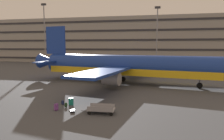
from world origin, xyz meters
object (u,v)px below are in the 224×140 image
at_px(suitcase_upright, 71,102).
at_px(backpack_large, 66,105).
at_px(airliner, 125,66).
at_px(backpack_navy, 63,103).
at_px(suitcase_teal, 56,107).
at_px(baggage_cart, 101,109).
at_px(suitcase_scuffed, 73,111).

xyz_separation_m(suitcase_upright, backpack_large, (-0.22, -0.83, -0.18)).
height_order(airliner, backpack_navy, airliner).
xyz_separation_m(suitcase_upright, backpack_navy, (-1.04, 0.09, -0.19)).
distance_m(suitcase_teal, backpack_navy, 2.14).
relative_size(suitcase_upright, backpack_large, 1.79).
xyz_separation_m(airliner, backpack_navy, (-4.60, -15.00, -2.75)).
bearing_deg(suitcase_teal, suitcase_upright, 70.15).
relative_size(suitcase_teal, baggage_cart, 0.26).
xyz_separation_m(suitcase_teal, backpack_large, (0.51, 1.18, -0.12)).
distance_m(suitcase_scuffed, suitcase_upright, 2.49).
distance_m(suitcase_upright, suitcase_teal, 2.15).
bearing_deg(suitcase_scuffed, backpack_navy, 132.94).
relative_size(suitcase_scuffed, backpack_large, 1.26).
bearing_deg(baggage_cart, suitcase_upright, 153.39).
relative_size(suitcase_teal, backpack_navy, 1.55).
bearing_deg(baggage_cart, airliner, 91.35).
bearing_deg(suitcase_upright, airliner, 76.75).
distance_m(airliner, suitcase_scuffed, 17.71).
relative_size(suitcase_scuffed, suitcase_teal, 0.85).
relative_size(airliner, baggage_cart, 10.97).
bearing_deg(airliner, suitcase_teal, -104.05).
bearing_deg(suitcase_scuffed, backpack_large, 133.88).
relative_size(backpack_large, baggage_cart, 0.17).
height_order(suitcase_upright, suitcase_teal, suitcase_upright).
xyz_separation_m(backpack_large, backpack_navy, (-0.82, 0.93, -0.01)).
xyz_separation_m(suitcase_scuffed, backpack_navy, (-2.15, 2.31, 0.13)).
distance_m(backpack_navy, baggage_cart, 5.42).
height_order(suitcase_upright, baggage_cart, suitcase_upright).
bearing_deg(suitcase_scuffed, baggage_cart, 4.64).
xyz_separation_m(suitcase_teal, backpack_navy, (-0.31, 2.11, -0.13)).
xyz_separation_m(backpack_navy, baggage_cart, (5.00, -2.08, 0.18)).
height_order(suitcase_teal, baggage_cart, suitcase_teal).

